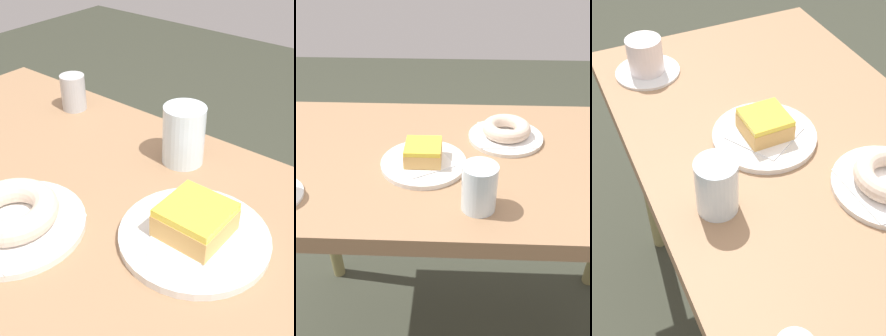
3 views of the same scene
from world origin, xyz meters
The scene contains 9 objects.
ground_plane centered at (0.00, 0.00, 0.00)m, with size 6.00×6.00×0.00m, color #34372B.
table centered at (0.00, 0.00, 0.65)m, with size 1.16×0.60×0.73m.
plate_glazed_square centered at (0.11, 0.05, 0.73)m, with size 0.20×0.20×0.01m, color silver.
napkin_glazed_square centered at (0.11, 0.05, 0.74)m, with size 0.11×0.11×0.00m, color white.
donut_glazed_square centered at (0.11, 0.05, 0.77)m, with size 0.09×0.09×0.04m.
plate_sugar_ring centered at (-0.09, -0.09, 0.73)m, with size 0.20×0.20×0.01m, color silver.
napkin_sugar_ring centered at (-0.09, -0.09, 0.74)m, with size 0.14×0.14×0.00m, color white.
donut_sugar_ring centered at (-0.09, -0.09, 0.76)m, with size 0.13×0.13×0.04m, color beige.
water_glass centered at (-0.01, 0.20, 0.78)m, with size 0.07×0.07×0.10m, color silver.
Camera 2 is at (0.04, 0.80, 1.23)m, focal length 40.20 mm.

